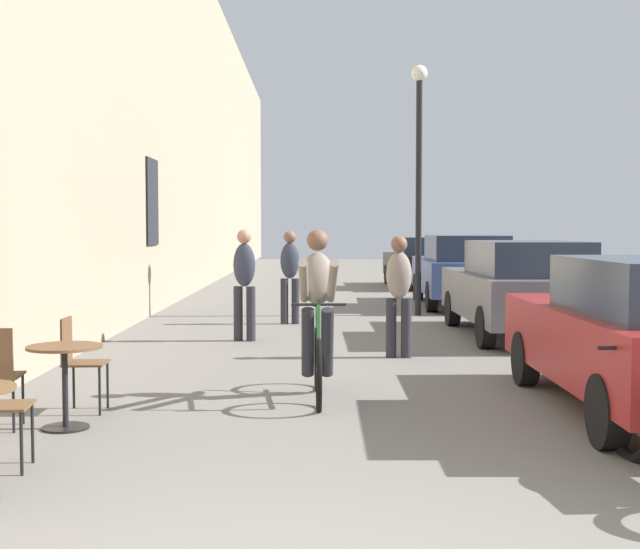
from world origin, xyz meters
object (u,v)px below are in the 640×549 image
(cyclist_on_bicycle, at_px, (318,318))
(pedestrian_far, at_px, (290,272))
(cafe_chair_mid_toward_street, at_px, (78,357))
(parked_car_fourth, at_px, (421,261))
(cafe_table_mid, at_px, (65,369))
(parked_car_third, at_px, (463,269))
(pedestrian_mid, at_px, (244,278))
(street_lamp, at_px, (419,157))
(pedestrian_near, at_px, (399,289))
(parked_car_second, at_px, (520,287))

(cyclist_on_bicycle, xyz_separation_m, pedestrian_far, (-0.48, 6.62, 0.13))
(cafe_chair_mid_toward_street, bearing_deg, pedestrian_far, 76.39)
(parked_car_fourth, bearing_deg, cafe_table_mid, -106.69)
(cyclist_on_bicycle, bearing_deg, cafe_chair_mid_toward_street, -162.67)
(cafe_table_mid, height_order, parked_car_third, parked_car_third)
(pedestrian_mid, relative_size, street_lamp, 0.35)
(cafe_chair_mid_toward_street, relative_size, street_lamp, 0.18)
(cafe_table_mid, height_order, cafe_chair_mid_toward_street, cafe_chair_mid_toward_street)
(parked_car_fourth, bearing_deg, pedestrian_near, -98.36)
(pedestrian_mid, height_order, street_lamp, street_lamp)
(pedestrian_near, relative_size, street_lamp, 0.33)
(pedestrian_mid, distance_m, parked_car_fourth, 12.52)
(pedestrian_near, bearing_deg, pedestrian_far, 111.43)
(cyclist_on_bicycle, bearing_deg, parked_car_second, 55.94)
(cafe_chair_mid_toward_street, distance_m, pedestrian_near, 4.74)
(cafe_chair_mid_toward_street, relative_size, parked_car_fourth, 0.21)
(pedestrian_far, bearing_deg, parked_car_fourth, 69.52)
(cafe_table_mid, distance_m, pedestrian_near, 5.19)
(cafe_table_mid, xyz_separation_m, cyclist_on_bicycle, (2.17, 1.37, 0.29))
(parked_car_third, relative_size, parked_car_fourth, 1.07)
(pedestrian_mid, relative_size, parked_car_second, 0.40)
(pedestrian_mid, relative_size, pedestrian_far, 1.02)
(cafe_chair_mid_toward_street, distance_m, street_lamp, 10.13)
(cafe_table_mid, relative_size, pedestrian_mid, 0.42)
(cafe_table_mid, xyz_separation_m, pedestrian_far, (1.70, 8.00, 0.42))
(cyclist_on_bicycle, distance_m, pedestrian_mid, 4.47)
(pedestrian_near, relative_size, pedestrian_mid, 0.95)
(cafe_table_mid, bearing_deg, pedestrian_mid, 79.36)
(parked_car_fourth, bearing_deg, parked_car_third, -88.47)
(pedestrian_near, height_order, street_lamp, street_lamp)
(pedestrian_far, bearing_deg, pedestrian_mid, -105.26)
(cafe_chair_mid_toward_street, bearing_deg, cafe_table_mid, -83.55)
(cafe_table_mid, distance_m, parked_car_third, 12.65)
(street_lamp, relative_size, parked_car_third, 1.10)
(cafe_table_mid, bearing_deg, parked_car_fourth, 73.31)
(cafe_chair_mid_toward_street, xyz_separation_m, pedestrian_far, (1.77, 7.33, 0.43))
(street_lamp, xyz_separation_m, parked_car_second, (1.20, -3.36, -2.32))
(cafe_chair_mid_toward_street, bearing_deg, parked_car_third, 62.99)
(parked_car_third, bearing_deg, cafe_chair_mid_toward_street, -117.01)
(cafe_chair_mid_toward_street, relative_size, cyclist_on_bicycle, 0.51)
(cyclist_on_bicycle, xyz_separation_m, parked_car_second, (3.22, 4.76, -0.02))
(pedestrian_far, height_order, parked_car_third, pedestrian_far)
(cafe_chair_mid_toward_street, relative_size, parked_car_third, 0.20)
(parked_car_third, bearing_deg, street_lamp, -122.20)
(cafe_chair_mid_toward_street, height_order, pedestrian_near, pedestrian_near)
(parked_car_second, bearing_deg, parked_car_fourth, 90.74)
(cafe_table_mid, xyz_separation_m, pedestrian_mid, (1.07, 5.70, 0.44))
(cafe_chair_mid_toward_street, bearing_deg, cyclist_on_bicycle, 17.33)
(cyclist_on_bicycle, height_order, parked_car_second, cyclist_on_bicycle)
(pedestrian_near, relative_size, pedestrian_far, 0.97)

